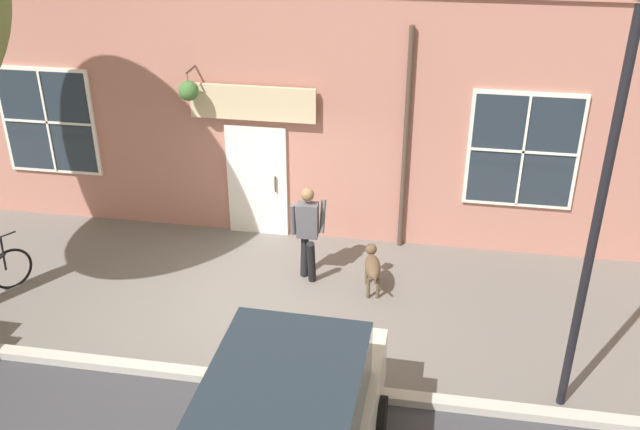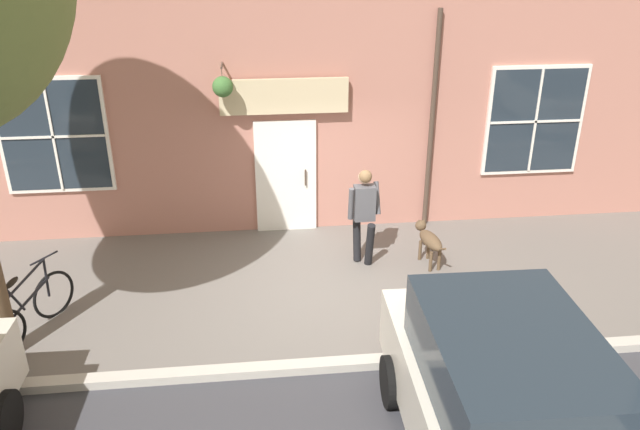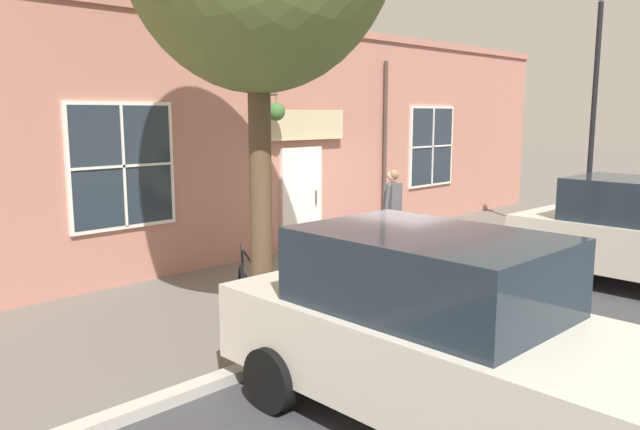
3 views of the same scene
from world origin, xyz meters
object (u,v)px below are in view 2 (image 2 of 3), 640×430
dog_on_leash (429,239)px  leaning_bicycle (29,311)px  parked_car_mid_block (510,417)px  pedestrian_walking (364,208)px

dog_on_leash → leaning_bicycle: (1.39, -5.99, -0.07)m
dog_on_leash → parked_car_mid_block: size_ratio=0.25×
parked_car_mid_block → dog_on_leash: bearing=173.9°
pedestrian_walking → leaning_bicycle: bearing=-72.6°
dog_on_leash → leaning_bicycle: size_ratio=0.69×
pedestrian_walking → parked_car_mid_block: parked_car_mid_block is taller
leaning_bicycle → dog_on_leash: bearing=103.1°
pedestrian_walking → dog_on_leash: bearing=82.3°
dog_on_leash → parked_car_mid_block: 4.64m
dog_on_leash → parked_car_mid_block: (4.59, -0.49, 0.43)m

